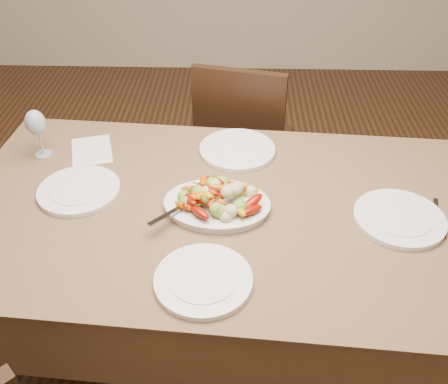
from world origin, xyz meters
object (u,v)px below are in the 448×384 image
object	(u,v)px
plate_left	(79,190)
wine_glass	(38,132)
chair_far	(246,143)
plate_far	(237,150)
dining_table	(224,283)
plate_near	(203,280)
serving_platter	(217,206)
plate_right	(399,218)

from	to	relation	value
plate_left	wine_glass	world-z (taller)	wine_glass
chair_far	plate_far	size ratio (longest dim) A/B	3.20
dining_table	plate_near	bearing A→B (deg)	-97.97
plate_left	plate_near	distance (m)	0.61
chair_far	serving_platter	distance (m)	0.93
chair_far	plate_far	world-z (taller)	chair_far
plate_right	plate_near	distance (m)	0.69
dining_table	plate_left	bearing A→B (deg)	173.10
serving_platter	plate_far	world-z (taller)	serving_platter
dining_table	chair_far	xyz separation A→B (m)	(0.09, 0.86, 0.10)
chair_far	plate_near	bearing A→B (deg)	96.63
plate_right	chair_far	bearing A→B (deg)	118.01
wine_glass	plate_far	bearing A→B (deg)	3.48
plate_left	plate_far	xyz separation A→B (m)	(0.55, 0.28, 0.00)
dining_table	plate_right	size ratio (longest dim) A/B	6.23
serving_platter	plate_near	xyz separation A→B (m)	(-0.03, -0.33, -0.00)
plate_right	serving_platter	bearing A→B (deg)	176.06
plate_right	plate_far	world-z (taller)	same
dining_table	plate_near	size ratio (longest dim) A/B	6.52
dining_table	plate_left	world-z (taller)	plate_left
chair_far	plate_near	world-z (taller)	chair_far
dining_table	plate_left	distance (m)	0.64
chair_far	plate_far	distance (m)	0.60
plate_left	dining_table	bearing A→B (deg)	-6.90
wine_glass	serving_platter	bearing A→B (deg)	-24.17
plate_left	plate_right	xyz separation A→B (m)	(1.08, -0.12, 0.00)
dining_table	wine_glass	xyz separation A→B (m)	(-0.71, 0.30, 0.48)
plate_right	wine_glass	bearing A→B (deg)	164.77
dining_table	plate_left	xyz separation A→B (m)	(-0.51, 0.06, 0.39)
serving_platter	plate_left	distance (m)	0.49
dining_table	plate_left	size ratio (longest dim) A/B	6.45
plate_far	chair_far	bearing A→B (deg)	85.28
dining_table	plate_right	world-z (taller)	plate_right
chair_far	wine_glass	distance (m)	1.05
wine_glass	plate_near	bearing A→B (deg)	-43.89
plate_far	plate_right	bearing A→B (deg)	-36.62
serving_platter	plate_left	size ratio (longest dim) A/B	1.21
chair_far	plate_left	distance (m)	1.04
plate_far	wine_glass	world-z (taller)	wine_glass
plate_left	wine_glass	xyz separation A→B (m)	(-0.20, 0.23, 0.09)
plate_far	wine_glass	xyz separation A→B (m)	(-0.75, -0.05, 0.09)
plate_right	wine_glass	distance (m)	1.34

